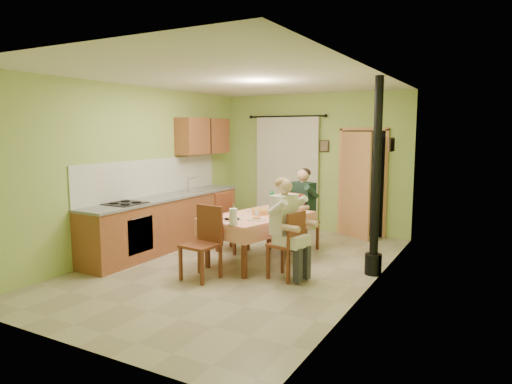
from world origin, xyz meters
The scene contains 17 objects.
floor centered at (0.00, 0.00, 0.00)m, with size 4.00×6.00×0.01m, color tan.
room_shell centered at (0.00, 0.00, 1.82)m, with size 4.04×6.04×2.82m.
kitchen_run centered at (-1.71, 0.40, 0.48)m, with size 0.64×3.64×1.56m.
upper_cabinets centered at (-1.82, 1.70, 1.95)m, with size 0.35×1.40×0.70m, color brown.
curtain centered at (-0.55, 2.90, 1.26)m, with size 1.70×0.07×2.22m.
doorway centered at (1.02, 2.86, 1.05)m, with size 0.96×0.51×2.15m.
dining_table centered at (0.16, 0.33, 0.38)m, with size 1.39×1.90×0.76m.
tableware centered at (0.17, 0.23, 0.81)m, with size 0.63×1.67×0.33m.
chair_far centered at (0.44, 1.38, 0.29)m, with size 0.57×0.57×1.01m.
chair_near centered at (-0.15, -0.75, 0.29)m, with size 0.49×0.49×1.01m.
chair_right centered at (0.88, -0.18, 0.29)m, with size 0.47×0.47×0.96m.
chair_left centered at (-0.57, 0.73, 0.29)m, with size 0.49×0.49×1.00m.
man_far centered at (0.45, 1.39, 0.88)m, with size 0.64×0.57×1.39m.
man_right centered at (0.87, -0.17, 0.88)m, with size 0.53×0.63×1.39m.
stove_flue centered at (1.90, 0.60, 1.02)m, with size 0.24×0.24×2.80m.
picture_back centered at (0.25, 2.97, 1.75)m, with size 0.19×0.03×0.23m, color black.
picture_right centered at (1.97, 1.20, 1.85)m, with size 0.03×0.31×0.21m, color brown.
Camera 1 is at (3.48, -5.79, 2.05)m, focal length 32.00 mm.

